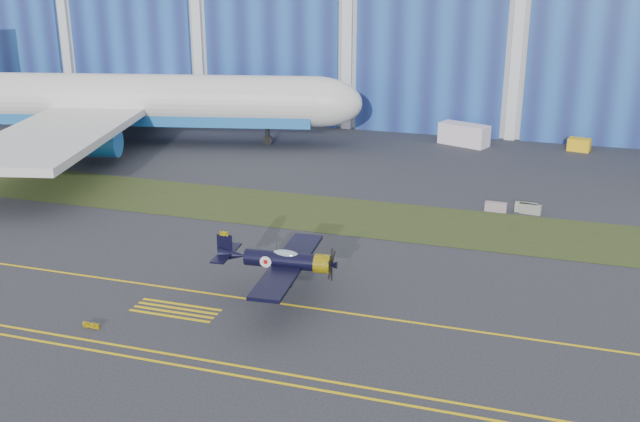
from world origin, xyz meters
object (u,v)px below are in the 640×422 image
(warbird, at_px, (281,260))
(jetliner, at_px, (109,44))
(shipping_container, at_px, (464,135))
(tug, at_px, (579,145))

(warbird, distance_m, jetliner, 52.68)
(warbird, bearing_deg, jetliner, 130.28)
(warbird, bearing_deg, shipping_container, 78.39)
(shipping_container, bearing_deg, jetliner, -143.26)
(warbird, xyz_separation_m, tug, (20.31, 50.01, -2.19))
(warbird, height_order, jetliner, jetliner)
(warbird, distance_m, shipping_container, 49.21)
(jetliner, bearing_deg, shipping_container, 2.18)
(warbird, bearing_deg, tug, 63.82)
(tug, bearing_deg, shipping_container, -163.90)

